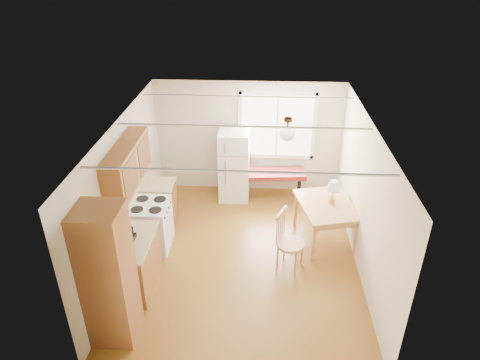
# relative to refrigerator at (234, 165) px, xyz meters

# --- Properties ---
(room_shell) EXTENTS (4.60, 5.60, 2.62)m
(room_shell) POSITION_rel_refrigerator_xyz_m (0.30, -2.07, 0.47)
(room_shell) COLOR #5D3913
(room_shell) RESTS_ON ground
(kitchen_run) EXTENTS (0.65, 3.40, 2.20)m
(kitchen_run) POSITION_rel_refrigerator_xyz_m (-1.42, -2.71, 0.06)
(kitchen_run) COLOR brown
(kitchen_run) RESTS_ON ground
(window_unit) EXTENTS (1.64, 0.05, 1.51)m
(window_unit) POSITION_rel_refrigerator_xyz_m (0.90, 0.40, 0.77)
(window_unit) COLOR white
(window_unit) RESTS_ON room_shell
(pendant_light) EXTENTS (0.26, 0.26, 0.40)m
(pendant_light) POSITION_rel_refrigerator_xyz_m (1.00, -1.67, 1.46)
(pendant_light) COLOR #312216
(pendant_light) RESTS_ON room_shell
(refrigerator) EXTENTS (0.64, 0.67, 1.55)m
(refrigerator) POSITION_rel_refrigerator_xyz_m (0.00, 0.00, 0.00)
(refrigerator) COLOR white
(refrigerator) RESTS_ON ground
(bench) EXTENTS (1.44, 0.65, 0.64)m
(bench) POSITION_rel_refrigerator_xyz_m (0.83, 0.02, -0.20)
(bench) COLOR maroon
(bench) RESTS_ON ground
(dining_table) EXTENTS (1.19, 1.42, 0.78)m
(dining_table) POSITION_rel_refrigerator_xyz_m (1.80, -1.48, -0.10)
(dining_table) COLOR #B37A45
(dining_table) RESTS_ON ground
(chair) EXTENTS (0.53, 0.53, 1.08)m
(chair) POSITION_rel_refrigerator_xyz_m (1.02, -2.29, -0.16)
(chair) COLOR #B37A45
(chair) RESTS_ON ground
(table_lamp) EXTENTS (0.26, 0.26, 0.46)m
(table_lamp) POSITION_rel_refrigerator_xyz_m (1.89, -1.44, 0.33)
(table_lamp) COLOR #C2903E
(table_lamp) RESTS_ON dining_table
(coffee_maker) EXTENTS (0.19, 0.23, 0.33)m
(coffee_maker) POSITION_rel_refrigerator_xyz_m (-1.42, -2.93, 0.24)
(coffee_maker) COLOR black
(coffee_maker) RESTS_ON kitchen_run
(kettle) EXTENTS (0.12, 0.12, 0.22)m
(kettle) POSITION_rel_refrigerator_xyz_m (-1.50, -3.07, 0.21)
(kettle) COLOR red
(kettle) RESTS_ON kitchen_run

